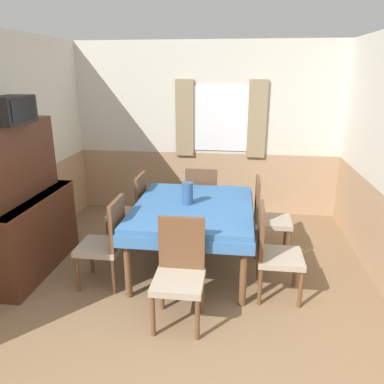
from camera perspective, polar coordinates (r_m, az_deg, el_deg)
name	(u,v)px	position (r m, az deg, el deg)	size (l,w,h in m)	color
wall_back	(207,130)	(5.81, 2.34, 9.45)	(4.41, 0.09, 2.60)	silver
wall_left	(7,154)	(4.62, -26.31, 5.25)	(0.05, 4.27, 2.60)	silver
dining_table	(193,214)	(4.17, 0.19, -3.31)	(1.32, 1.56, 0.76)	#386BA8
chair_left_near	(107,240)	(4.00, -12.87, -7.19)	(0.44, 0.44, 0.95)	brown
chair_right_near	(273,250)	(3.79, 12.21, -8.60)	(0.44, 0.44, 0.95)	brown
chair_head_near	(180,270)	(3.37, -1.89, -11.76)	(0.44, 0.44, 0.95)	brown
chair_left_far	(132,209)	(4.82, -9.15, -2.53)	(0.44, 0.44, 0.95)	brown
chair_right_far	(267,215)	(4.65, 11.34, -3.45)	(0.44, 0.44, 0.95)	brown
chair_head_window	(202,199)	(5.12, 1.53, -1.04)	(0.44, 0.44, 0.95)	brown
sideboard	(26,212)	(4.49, -23.94, -2.79)	(0.46, 1.40, 1.67)	#4C2819
tv	(10,110)	(4.14, -25.93, 11.17)	(0.29, 0.51, 0.27)	black
vase	(187,193)	(4.13, -0.70, -0.20)	(0.12, 0.12, 0.25)	#335684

